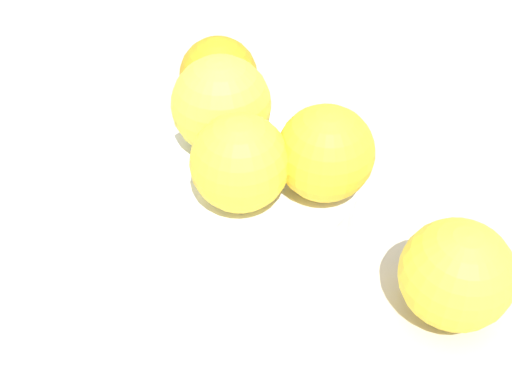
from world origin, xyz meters
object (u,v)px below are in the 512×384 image
object	(u,v)px
orange_loose_1	(219,76)
orange_in_bowl_2	(240,163)
fruit_bowl	(256,198)
orange_in_bowl_0	(325,153)
orange_loose_0	(456,275)
orange_in_bowl_1	(221,105)

from	to	relation	value
orange_loose_1	orange_in_bowl_2	bearing A→B (deg)	107.75
orange_in_bowl_2	fruit_bowl	bearing A→B (deg)	-99.75
fruit_bowl	orange_in_bowl_0	size ratio (longest dim) A/B	2.28
fruit_bowl	orange_in_bowl_0	world-z (taller)	orange_in_bowl_0
orange_in_bowl_0	orange_loose_0	bearing A→B (deg)	152.51
orange_in_bowl_0	fruit_bowl	bearing A→B (deg)	-12.44
orange_loose_0	orange_in_bowl_0	bearing A→B (deg)	-27.49
orange_in_bowl_2	orange_loose_0	world-z (taller)	orange_in_bowl_2
orange_in_bowl_1	orange_in_bowl_2	distance (cm)	5.99
orange_loose_0	orange_loose_1	size ratio (longest dim) A/B	1.03
orange_in_bowl_0	orange_in_bowl_2	distance (cm)	5.60
orange_in_bowl_2	orange_loose_0	distance (cm)	15.29
orange_loose_0	orange_loose_1	xyz separation A→B (cm)	(19.63, -19.47, -0.11)
orange_in_bowl_0	orange_loose_1	distance (cm)	18.81
orange_in_bowl_1	orange_loose_0	world-z (taller)	orange_in_bowl_1
fruit_bowl	orange_in_bowl_0	distance (cm)	7.63
orange_in_bowl_1	orange_loose_0	size ratio (longest dim) A/B	0.98
fruit_bowl	orange_loose_1	bearing A→B (deg)	-66.90
orange_in_bowl_0	orange_loose_1	size ratio (longest dim) A/B	0.92
orange_loose_0	orange_loose_1	distance (cm)	27.64
orange_in_bowl_0	orange_in_bowl_2	world-z (taller)	same
fruit_bowl	orange_in_bowl_0	xyz separation A→B (cm)	(-4.75, 1.05, 5.87)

